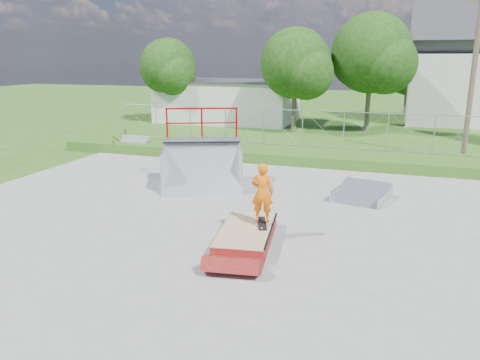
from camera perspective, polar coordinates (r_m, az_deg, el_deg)
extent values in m
plane|color=#2A5B1A|center=(13.67, -1.08, -5.72)|extent=(120.00, 120.00, 0.00)
cube|color=gray|center=(13.66, -1.08, -5.64)|extent=(20.00, 16.00, 0.04)
cube|color=#2A5B1A|center=(22.45, 7.01, 3.00)|extent=(24.00, 3.00, 0.50)
cube|color=maroon|center=(12.45, 0.77, -6.87)|extent=(1.67, 2.87, 0.38)
cube|color=tan|center=(12.38, 0.77, -6.00)|extent=(1.69, 2.90, 0.03)
cube|color=black|center=(12.59, 2.68, -5.36)|extent=(0.48, 0.82, 0.13)
imported|color=orange|center=(12.34, 2.73, -1.88)|extent=(0.62, 0.45, 1.60)
cube|color=silver|center=(36.36, -1.47, 9.56)|extent=(10.00, 6.00, 3.00)
cube|color=silver|center=(38.43, 25.80, 9.91)|extent=(8.00, 6.00, 5.00)
cube|color=#303035|center=(38.38, 26.38, 14.95)|extent=(8.40, 6.08, 6.08)
cylinder|color=brown|center=(24.30, 26.54, 11.40)|extent=(0.24, 0.24, 8.00)
cylinder|color=brown|center=(30.92, 6.60, 8.05)|extent=(0.30, 0.30, 2.45)
sphere|color=#15330E|center=(30.72, 6.78, 13.95)|extent=(4.48, 4.48, 4.48)
sphere|color=#15330E|center=(30.02, 8.13, 12.83)|extent=(3.36, 3.36, 3.36)
cylinder|color=brown|center=(32.30, 15.27, 8.22)|extent=(0.30, 0.30, 2.80)
sphere|color=#15330E|center=(32.12, 15.72, 14.68)|extent=(5.12, 5.12, 5.12)
sphere|color=#15330E|center=(31.44, 17.36, 13.40)|extent=(3.84, 3.84, 3.84)
cylinder|color=brown|center=(36.15, -8.60, 8.80)|extent=(0.30, 0.30, 2.27)
sphere|color=#15330E|center=(35.97, -8.79, 13.48)|extent=(4.16, 4.16, 4.16)
sphere|color=#15330E|center=(35.17, -7.98, 12.64)|extent=(3.12, 3.12, 3.12)
cylinder|color=brown|center=(40.25, 19.54, 8.59)|extent=(0.30, 0.30, 2.10)
sphere|color=#15330E|center=(40.09, 19.88, 12.46)|extent=(3.84, 3.84, 3.84)
sphere|color=#15330E|center=(39.64, 20.89, 11.66)|extent=(2.88, 2.88, 2.88)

